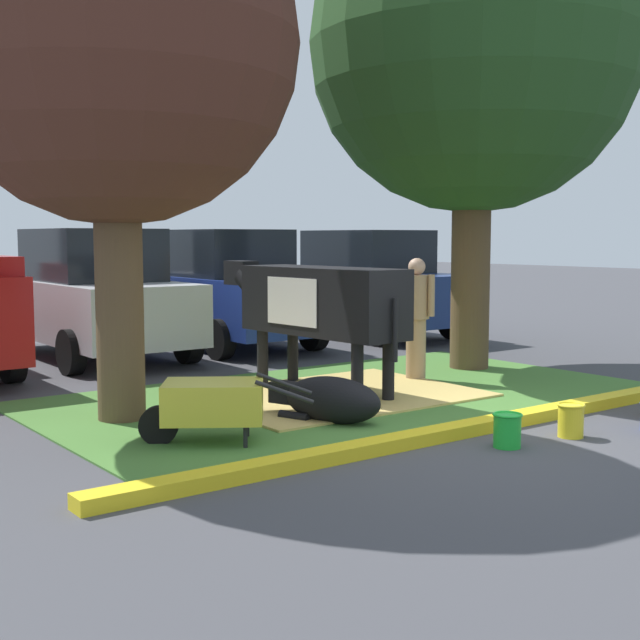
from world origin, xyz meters
TOP-DOWN VIEW (x-y plane):
  - ground_plane at (0.00, 0.00)m, footprint 80.00×80.00m
  - grass_island at (0.50, 2.24)m, footprint 7.24×4.13m
  - curb_yellow at (0.50, 0.02)m, footprint 8.44×0.24m
  - hay_bedding at (0.32, 2.28)m, footprint 3.22×2.43m
  - shade_tree_left at (-2.22, 2.62)m, footprint 3.74×3.74m
  - shade_tree_right at (3.21, 2.83)m, footprint 4.63×4.63m
  - cow_holstein at (0.28, 2.59)m, footprint 0.86×3.14m
  - calf_lying at (-0.57, 1.23)m, footprint 0.83×1.33m
  - person_handler at (1.89, 2.55)m, footprint 0.34×0.51m
  - wheelbarrow at (-1.99, 1.18)m, footprint 1.48×1.22m
  - bucket_green at (0.09, -0.54)m, footprint 0.27×0.27m
  - bucket_yellow at (0.88, -0.64)m, footprint 0.26×0.26m
  - sedan_silver at (-0.67, 7.18)m, footprint 2.04×4.41m
  - sedan_blue at (1.71, 7.20)m, footprint 2.04×4.41m
  - sedan_red at (4.74, 6.92)m, footprint 2.04×4.41m

SIDE VIEW (x-z plane):
  - ground_plane at x=0.00m, z-range 0.00..0.00m
  - grass_island at x=0.50m, z-range 0.00..0.02m
  - hay_bedding at x=0.32m, z-range 0.01..0.04m
  - curb_yellow at x=0.50m, z-range 0.00..0.12m
  - bucket_green at x=0.09m, z-range 0.01..0.32m
  - bucket_yellow at x=0.88m, z-range 0.01..0.33m
  - calf_lying at x=-0.57m, z-range 0.00..0.48m
  - wheelbarrow at x=-1.99m, z-range 0.07..0.70m
  - person_handler at x=1.89m, z-range 0.06..1.68m
  - sedan_silver at x=-0.67m, z-range -0.03..1.99m
  - sedan_blue at x=1.71m, z-range -0.03..1.99m
  - sedan_red at x=4.74m, z-range -0.03..1.99m
  - cow_holstein at x=0.28m, z-range 0.33..1.91m
  - shade_tree_left at x=-2.22m, z-range 0.97..6.72m
  - shade_tree_right at x=3.21m, z-range 1.09..7.95m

